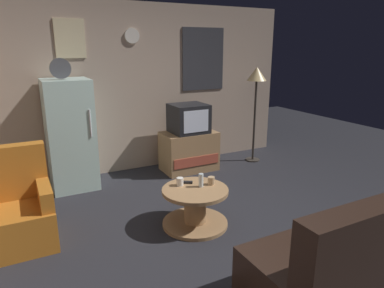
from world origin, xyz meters
name	(u,v)px	position (x,y,z in m)	size (l,w,h in m)	color
ground_plane	(218,236)	(0.00, 0.00, 0.00)	(12.00, 12.00, 0.00)	#232328
wall_with_art	(137,88)	(0.01, 2.45, 1.28)	(5.20, 0.12, 2.55)	tan
fridge	(70,135)	(-1.09, 2.07, 0.75)	(0.60, 0.62, 1.77)	silver
tv_stand	(189,151)	(0.65, 1.94, 0.31)	(0.84, 0.53, 0.62)	#9E754C
crt_tv	(189,118)	(0.65, 1.94, 0.84)	(0.54, 0.51, 0.44)	black
standing_lamp	(256,81)	(1.85, 1.85, 1.36)	(0.32, 0.32, 1.59)	#332D28
coffee_table	(195,207)	(-0.10, 0.31, 0.21)	(0.72, 0.72, 0.43)	#9E754C
wine_glass	(201,180)	(-0.02, 0.34, 0.50)	(0.05, 0.05, 0.15)	silver
mug_ceramic_white	(180,182)	(-0.21, 0.47, 0.47)	(0.08, 0.08, 0.09)	silver
mug_ceramic_tan	(211,181)	(0.11, 0.34, 0.47)	(0.08, 0.08, 0.09)	tan
remote_control	(186,182)	(-0.12, 0.50, 0.44)	(0.15, 0.04, 0.02)	black
armchair	(15,211)	(-1.84, 0.83, 0.34)	(0.68, 0.68, 0.96)	#B2661E
couch	(357,258)	(0.51, -1.24, 0.31)	(1.70, 0.80, 0.92)	black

